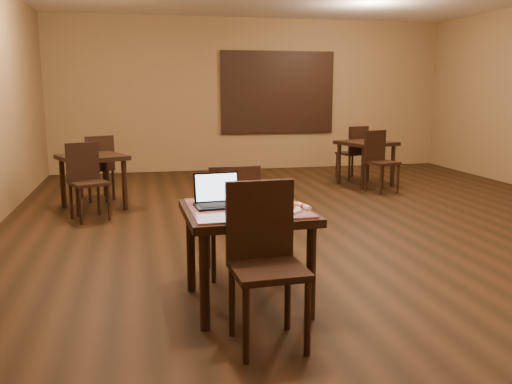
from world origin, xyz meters
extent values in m
plane|color=black|center=(0.00, 0.00, 0.00)|extent=(10.00, 10.00, 0.00)
cube|color=olive|center=(0.00, 5.00, 1.50)|extent=(8.00, 0.02, 3.00)
cube|color=#245684|center=(0.50, 4.97, 1.55)|extent=(2.20, 0.04, 1.50)
cube|color=black|center=(0.50, 4.95, 1.55)|extent=(2.34, 0.02, 1.64)
cylinder|color=black|center=(-1.89, -2.37, 0.35)|extent=(0.07, 0.07, 0.71)
cylinder|color=black|center=(-1.91, -1.61, 0.35)|extent=(0.07, 0.07, 0.71)
cylinder|color=black|center=(-1.13, -2.35, 0.35)|extent=(0.07, 0.07, 0.71)
cylinder|color=black|center=(-1.15, -1.59, 0.35)|extent=(0.07, 0.07, 0.71)
cube|color=black|center=(-1.52, -1.98, 0.72)|extent=(0.94, 0.94, 0.06)
cube|color=#311BB5|center=(-1.52, -1.98, 0.76)|extent=(0.86, 0.86, 0.02)
cylinder|color=black|center=(-1.70, -2.88, 0.24)|extent=(0.04, 0.04, 0.49)
cylinder|color=black|center=(-1.72, -2.49, 0.24)|extent=(0.04, 0.04, 0.49)
cylinder|color=black|center=(-1.32, -2.86, 0.24)|extent=(0.04, 0.04, 0.49)
cylinder|color=black|center=(-1.33, -2.47, 0.24)|extent=(0.04, 0.04, 0.49)
cube|color=black|center=(-1.52, -2.68, 0.51)|extent=(0.48, 0.48, 0.04)
cube|color=black|center=(-1.53, -2.47, 0.79)|extent=(0.46, 0.07, 0.52)
cylinder|color=black|center=(-1.33, -1.09, 0.23)|extent=(0.04, 0.04, 0.46)
cylinder|color=black|center=(-1.33, -1.46, 0.23)|extent=(0.04, 0.04, 0.46)
cylinder|color=black|center=(-1.70, -1.09, 0.23)|extent=(0.04, 0.04, 0.46)
cylinder|color=black|center=(-1.70, -1.46, 0.23)|extent=(0.04, 0.04, 0.46)
cube|color=black|center=(-1.52, -1.28, 0.48)|extent=(0.43, 0.43, 0.04)
cube|color=black|center=(-1.52, -1.47, 0.75)|extent=(0.43, 0.04, 0.49)
cube|color=black|center=(-1.72, -1.93, 0.77)|extent=(0.37, 0.28, 0.02)
cube|color=black|center=(-1.72, -1.80, 0.89)|extent=(0.36, 0.08, 0.23)
cube|color=silver|center=(-1.72, -1.81, 0.89)|extent=(0.32, 0.07, 0.20)
cylinder|color=white|center=(-1.30, -2.16, 0.77)|extent=(0.29, 0.29, 0.02)
cylinder|color=silver|center=(-1.40, -1.74, 0.77)|extent=(0.34, 0.34, 0.01)
cylinder|color=#F5E6A3|center=(-1.40, -1.74, 0.78)|extent=(0.35, 0.35, 0.02)
torus|color=#C7803F|center=(-1.40, -1.74, 0.78)|extent=(0.36, 0.36, 0.02)
cube|color=silver|center=(-1.38, -1.76, 0.79)|extent=(0.11, 0.22, 0.01)
cylinder|color=white|center=(-1.12, -2.12, 0.78)|extent=(0.07, 0.17, 0.04)
cylinder|color=#AA2F15|center=(-1.12, -2.12, 0.78)|extent=(0.05, 0.04, 0.04)
cylinder|color=black|center=(1.27, 2.32, 0.36)|extent=(0.07, 0.07, 0.71)
cylinder|color=black|center=(1.08, 2.93, 0.36)|extent=(0.07, 0.07, 0.71)
cylinder|color=black|center=(1.88, 2.51, 0.36)|extent=(0.07, 0.07, 0.71)
cylinder|color=black|center=(1.69, 3.12, 0.36)|extent=(0.07, 0.07, 0.71)
cube|color=black|center=(1.48, 2.72, 0.72)|extent=(1.00, 1.00, 0.06)
cylinder|color=black|center=(1.36, 1.84, 0.23)|extent=(0.04, 0.04, 0.45)
cylinder|color=black|center=(1.26, 2.19, 0.23)|extent=(0.04, 0.04, 0.45)
cylinder|color=black|center=(1.70, 1.95, 0.23)|extent=(0.04, 0.04, 0.45)
cylinder|color=black|center=(1.60, 2.29, 0.23)|extent=(0.04, 0.04, 0.45)
cube|color=black|center=(1.48, 2.07, 0.47)|extent=(0.52, 0.52, 0.04)
cube|color=black|center=(1.42, 2.25, 0.73)|extent=(0.41, 0.16, 0.48)
cylinder|color=black|center=(1.60, 3.60, 0.23)|extent=(0.04, 0.04, 0.45)
cylinder|color=black|center=(1.70, 3.25, 0.23)|extent=(0.04, 0.04, 0.45)
cylinder|color=black|center=(1.26, 3.49, 0.23)|extent=(0.04, 0.04, 0.45)
cylinder|color=black|center=(1.36, 3.15, 0.23)|extent=(0.04, 0.04, 0.45)
cube|color=black|center=(1.48, 3.37, 0.47)|extent=(0.52, 0.52, 0.04)
cube|color=black|center=(1.54, 3.19, 0.73)|extent=(0.41, 0.16, 0.48)
cylinder|color=black|center=(-3.08, 1.34, 0.35)|extent=(0.07, 0.07, 0.70)
cylinder|color=black|center=(-3.34, 1.92, 0.35)|extent=(0.07, 0.07, 0.70)
cylinder|color=black|center=(-2.50, 1.60, 0.35)|extent=(0.07, 0.07, 0.70)
cylinder|color=black|center=(-2.76, 2.18, 0.35)|extent=(0.07, 0.07, 0.70)
cube|color=black|center=(-2.92, 1.76, 0.71)|extent=(1.05, 1.05, 0.06)
cylinder|color=black|center=(-3.01, 0.88, 0.22)|extent=(0.04, 0.04, 0.45)
cylinder|color=black|center=(-3.16, 1.21, 0.22)|extent=(0.04, 0.04, 0.45)
cylinder|color=black|center=(-2.68, 1.03, 0.22)|extent=(0.04, 0.04, 0.45)
cylinder|color=black|center=(-2.83, 1.35, 0.22)|extent=(0.04, 0.04, 0.45)
cube|color=black|center=(-2.92, 1.12, 0.47)|extent=(0.55, 0.55, 0.04)
cube|color=black|center=(-3.00, 1.29, 0.72)|extent=(0.40, 0.21, 0.48)
cylinder|color=black|center=(-2.83, 2.64, 0.22)|extent=(0.04, 0.04, 0.45)
cylinder|color=black|center=(-2.68, 2.32, 0.22)|extent=(0.04, 0.04, 0.45)
cylinder|color=black|center=(-3.16, 2.50, 0.22)|extent=(0.04, 0.04, 0.45)
cylinder|color=black|center=(-3.01, 2.17, 0.22)|extent=(0.04, 0.04, 0.45)
cube|color=black|center=(-2.92, 2.41, 0.47)|extent=(0.55, 0.55, 0.04)
cube|color=black|center=(-2.84, 2.23, 0.72)|extent=(0.40, 0.21, 0.48)
camera|label=1|loc=(-2.28, -5.84, 1.63)|focal=38.00mm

